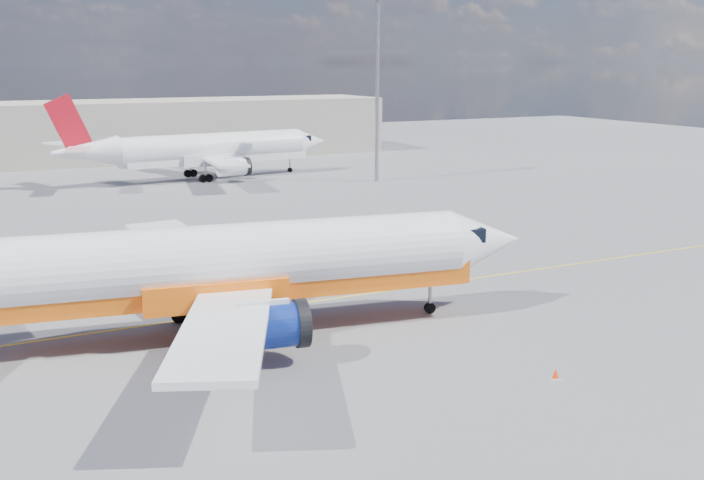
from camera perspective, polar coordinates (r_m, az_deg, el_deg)
name	(u,v)px	position (r m, az deg, el deg)	size (l,w,h in m)	color
ground	(326,318)	(41.32, -1.91, -5.71)	(240.00, 240.00, 0.00)	slate
taxi_line	(304,303)	(43.94, -3.53, -4.58)	(70.00, 0.15, 0.01)	yellow
terminal_main	(135,130)	(113.10, -15.53, 7.71)	(70.00, 14.00, 8.00)	#AFA797
main_jet	(210,266)	(38.36, -10.26, -1.89)	(34.93, 27.25, 10.56)	white
second_jet	(205,150)	(91.64, -10.67, 6.45)	(33.00, 25.99, 10.01)	white
gse_tug	(435,257)	(51.17, 6.04, -1.22)	(2.55, 1.93, 1.65)	black
traffic_cone	(556,374)	(34.75, 14.59, -9.39)	(0.34, 0.34, 0.48)	white
floodlight_mast	(377,71)	(87.92, 1.85, 12.21)	(1.49, 1.49, 20.40)	gray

